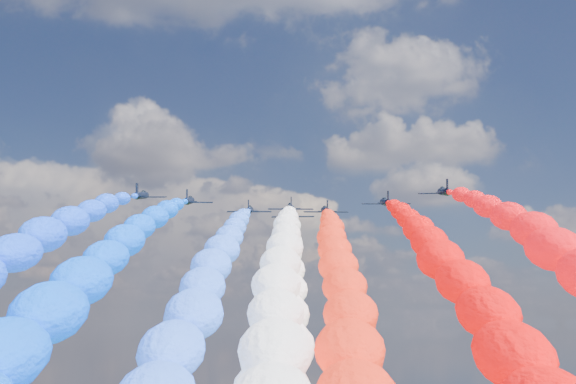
# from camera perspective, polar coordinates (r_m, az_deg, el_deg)

# --- Properties ---
(jet_0) EXTENTS (9.62, 12.89, 4.98)m
(jet_0) POSITION_cam_1_polar(r_m,az_deg,el_deg) (135.98, -11.44, -0.27)
(jet_0) COLOR black
(jet_1) EXTENTS (9.91, 13.09, 4.98)m
(jet_1) POSITION_cam_1_polar(r_m,az_deg,el_deg) (140.43, -7.77, -0.69)
(jet_1) COLOR black
(trail_1) EXTENTS (7.21, 118.62, 46.17)m
(trail_1) POSITION_cam_1_polar(r_m,az_deg,el_deg) (79.14, -15.13, -7.94)
(trail_1) COLOR #044DF8
(jet_2) EXTENTS (9.54, 12.83, 4.98)m
(jet_2) POSITION_cam_1_polar(r_m,az_deg,el_deg) (150.82, -3.05, -1.44)
(jet_2) COLOR black
(trail_2) EXTENTS (7.21, 118.62, 46.17)m
(trail_2) POSITION_cam_1_polar(r_m,az_deg,el_deg) (88.57, -6.22, -8.45)
(trail_2) COLOR #3066FF
(jet_3) EXTENTS (9.80, 13.01, 4.98)m
(jet_3) POSITION_cam_1_polar(r_m,az_deg,el_deg) (147.32, 0.19, -1.24)
(jet_3) COLOR black
(trail_3) EXTENTS (7.21, 118.62, 46.17)m
(trail_3) POSITION_cam_1_polar(r_m,az_deg,el_deg) (84.74, -0.67, -8.42)
(trail_3) COLOR white
(jet_4) EXTENTS (9.72, 12.96, 4.98)m
(jet_4) POSITION_cam_1_polar(r_m,az_deg,el_deg) (157.74, 0.41, -1.84)
(jet_4) COLOR black
(trail_4) EXTENTS (7.21, 118.62, 46.17)m
(trail_4) POSITION_cam_1_polar(r_m,az_deg,el_deg) (95.27, -0.21, -8.64)
(trail_4) COLOR white
(jet_5) EXTENTS (9.84, 13.04, 4.98)m
(jet_5) POSITION_cam_1_polar(r_m,az_deg,el_deg) (151.21, 2.97, -1.46)
(jet_5) COLOR black
(trail_5) EXTENTS (7.21, 118.62, 46.17)m
(trail_5) POSITION_cam_1_polar(r_m,az_deg,el_deg) (88.70, 4.16, -8.48)
(trail_5) COLOR red
(jet_6) EXTENTS (9.15, 12.55, 4.98)m
(jet_6) POSITION_cam_1_polar(r_m,az_deg,el_deg) (142.07, 7.66, -0.81)
(jet_6) COLOR black
(trail_6) EXTENTS (7.21, 118.62, 46.17)m
(trail_6) POSITION_cam_1_polar(r_m,az_deg,el_deg) (80.06, 12.74, -8.06)
(trail_6) COLOR red
(jet_7) EXTENTS (9.85, 13.04, 4.98)m
(jet_7) POSITION_cam_1_polar(r_m,az_deg,el_deg) (132.50, 12.15, 0.02)
(jet_7) COLOR black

